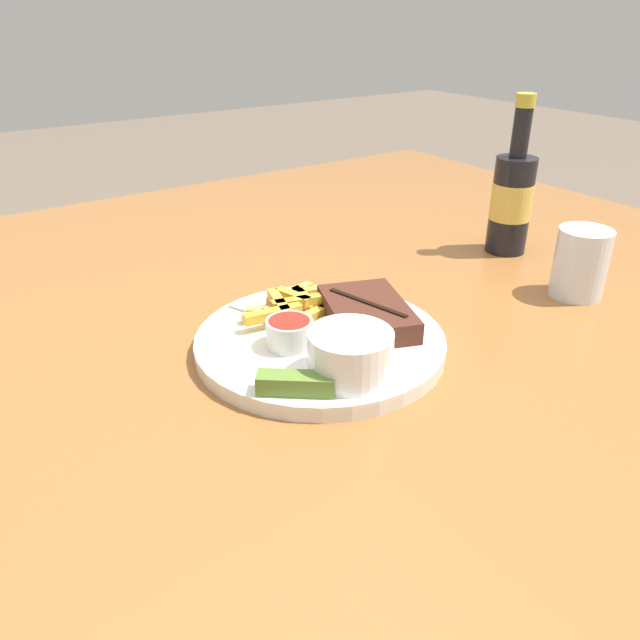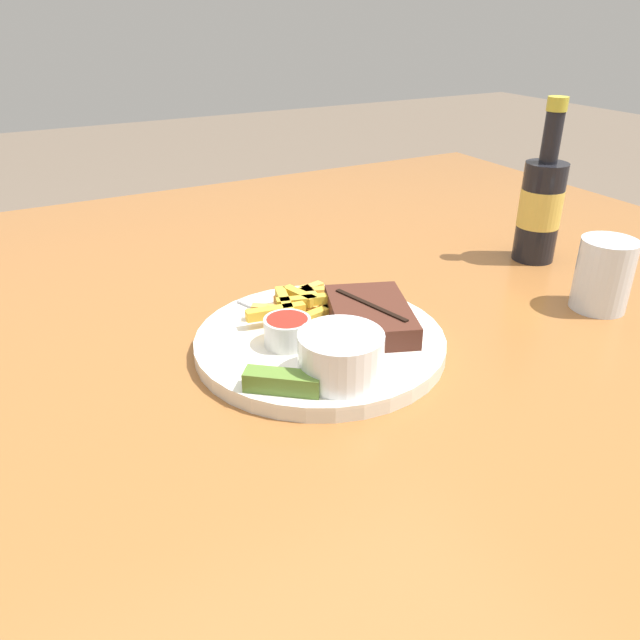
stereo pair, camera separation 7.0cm
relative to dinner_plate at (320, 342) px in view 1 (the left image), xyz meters
The scene contains 10 objects.
dining_table 0.06m from the dinner_plate, ahead, with size 1.50×1.64×0.73m.
dinner_plate is the anchor object (origin of this frame).
steak_portion 0.07m from the dinner_plate, 83.96° to the left, with size 0.15×0.13×0.03m.
fries_pile 0.07m from the dinner_plate, behind, with size 0.11×0.15×0.02m.
coleslaw_cup 0.10m from the dinner_plate, 15.04° to the right, with size 0.09×0.09×0.05m.
dipping_sauce_cup 0.05m from the dinner_plate, 90.64° to the right, with size 0.05×0.05×0.03m.
pickle_spear 0.12m from the dinner_plate, 46.55° to the right, with size 0.06×0.07×0.02m.
fork_utensil 0.08m from the dinner_plate, 160.25° to the right, with size 0.13×0.06×0.00m.
beer_bottle 0.44m from the dinner_plate, 102.13° to the left, with size 0.06×0.06×0.24m.
drinking_glass 0.38m from the dinner_plate, 78.35° to the left, with size 0.07×0.07×0.09m.
Camera 1 is at (0.51, -0.36, 1.09)m, focal length 35.00 mm.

